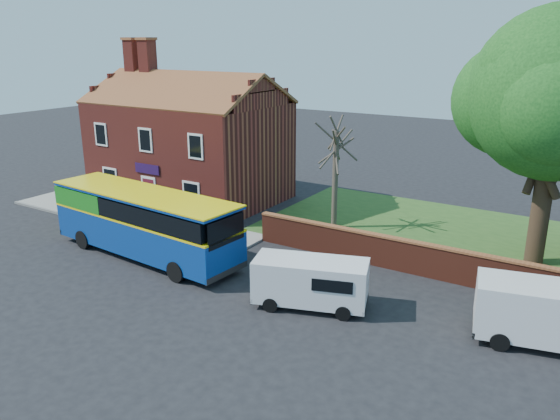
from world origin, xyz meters
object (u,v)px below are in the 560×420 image
Objects in this scene: bus at (140,219)px; large_tree at (560,99)px; van_far at (552,313)px; van_near at (311,281)px.

bus is 0.92× the size of large_tree.
bus is at bearing 171.87° from van_far.
bus is 2.26× the size of van_near.
bus reaches higher than van_far.
large_tree is at bearing 35.95° from van_near.
large_tree is at bearing 33.35° from bus.
bus is 10.07m from van_near.
van_far is (18.69, 1.46, -0.63)m from bus.
bus is 20.55m from large_tree.
van_near is (10.04, -0.44, -0.76)m from bus.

